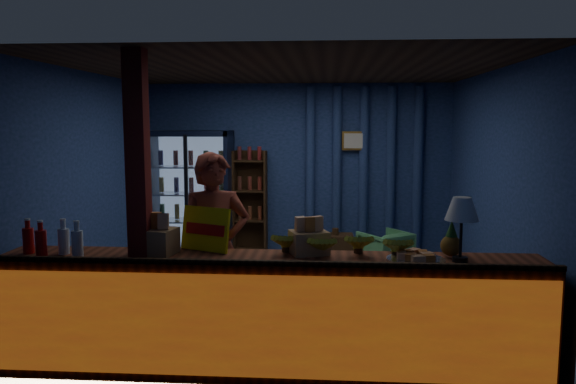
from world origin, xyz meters
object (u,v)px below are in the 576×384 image
at_px(pastry_tray, 416,258).
at_px(table_lamp, 462,211).
at_px(shopkeeper, 215,249).
at_px(green_chair, 385,251).

xyz_separation_m(pastry_tray, table_lamp, (0.34, 0.02, 0.37)).
bearing_deg(pastry_tray, shopkeeper, 160.11).
bearing_deg(green_chair, pastry_tray, 53.24).
xyz_separation_m(green_chair, pastry_tray, (-0.11, -3.30, 0.70)).
bearing_deg(pastry_tray, green_chair, 88.17).
distance_m(shopkeeper, table_lamp, 2.18).
bearing_deg(table_lamp, green_chair, 94.12).
distance_m(green_chair, pastry_tray, 3.37).
bearing_deg(shopkeeper, green_chair, 39.28).
bearing_deg(green_chair, table_lamp, 59.20).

